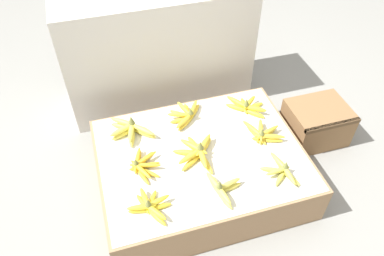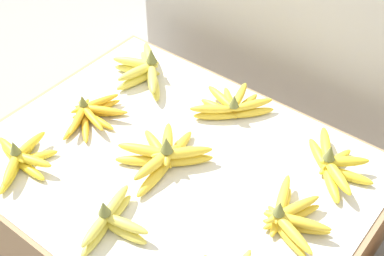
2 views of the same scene
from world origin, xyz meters
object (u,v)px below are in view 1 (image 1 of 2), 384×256
object	(u,v)px
banana_bunch_front_midleft	(222,188)
banana_bunch_back_midleft	(186,115)
banana_bunch_middle_left	(142,165)
wooden_crate	(316,123)
banana_bunch_front_left	(150,206)
banana_bunch_front_midright	(281,170)
banana_bunch_back_left	(130,130)
banana_bunch_middle_midleft	(197,152)
banana_bunch_back_midright	(247,106)
banana_bunch_middle_midright	(263,134)

from	to	relation	value
banana_bunch_front_midleft	banana_bunch_back_midleft	xyz separation A→B (m)	(-0.02, 0.54, -0.00)
banana_bunch_middle_left	banana_bunch_back_midleft	distance (m)	0.43
wooden_crate	banana_bunch_middle_left	bearing A→B (deg)	-172.48
banana_bunch_front_left	banana_bunch_front_midright	size ratio (longest dim) A/B	0.98
banana_bunch_front_left	banana_bunch_back_left	size ratio (longest dim) A/B	0.88
banana_bunch_middle_midleft	wooden_crate	bearing A→B (deg)	10.43
banana_bunch_middle_midleft	banana_bunch_back_midright	world-z (taller)	banana_bunch_middle_midleft
banana_bunch_front_midleft	banana_bunch_middle_midleft	bearing A→B (deg)	100.20
banana_bunch_middle_midleft	banana_bunch_back_midright	size ratio (longest dim) A/B	1.24
banana_bunch_front_midleft	wooden_crate	bearing A→B (deg)	27.35
banana_bunch_middle_left	banana_bunch_back_left	xyz separation A→B (m)	(-0.01, 0.26, 0.01)
banana_bunch_front_midright	wooden_crate	bearing A→B (deg)	39.86
banana_bunch_front_midleft	banana_bunch_back_midright	distance (m)	0.61
wooden_crate	banana_bunch_front_left	distance (m)	1.20
banana_bunch_middle_midleft	banana_bunch_middle_left	bearing A→B (deg)	179.17
banana_bunch_front_midleft	banana_bunch_back_midright	xyz separation A→B (m)	(0.34, 0.51, -0.00)
banana_bunch_middle_midright	banana_bunch_middle_left	bearing A→B (deg)	-177.93
banana_bunch_front_midright	banana_bunch_middle_left	world-z (taller)	banana_bunch_front_midright
banana_bunch_middle_left	banana_bunch_back_midright	size ratio (longest dim) A/B	1.04
banana_bunch_middle_midright	banana_bunch_front_midleft	bearing A→B (deg)	-140.31
banana_bunch_middle_midright	banana_bunch_front_left	bearing A→B (deg)	-158.06
wooden_crate	banana_bunch_middle_midleft	distance (m)	0.85
wooden_crate	banana_bunch_middle_midleft	world-z (taller)	banana_bunch_middle_midleft
banana_bunch_front_midright	banana_bunch_middle_midleft	distance (m)	0.43
banana_bunch_back_midright	banana_bunch_front_midright	bearing A→B (deg)	-91.97
banana_bunch_front_midleft	banana_bunch_back_left	world-z (taller)	banana_bunch_back_left
banana_bunch_front_midleft	banana_bunch_middle_midright	world-z (taller)	banana_bunch_front_midleft
banana_bunch_middle_midleft	banana_bunch_back_midright	bearing A→B (deg)	34.14
banana_bunch_back_left	banana_bunch_back_midright	bearing A→B (deg)	0.02
banana_bunch_middle_midleft	banana_bunch_back_midright	distance (m)	0.46
banana_bunch_front_midright	banana_bunch_middle_left	bearing A→B (deg)	160.64
wooden_crate	banana_bunch_back_left	world-z (taller)	banana_bunch_back_left
wooden_crate	banana_bunch_front_midright	bearing A→B (deg)	-140.14
banana_bunch_middle_left	banana_bunch_back_midleft	world-z (taller)	banana_bunch_back_midleft
banana_bunch_back_left	banana_bunch_back_midright	xyz separation A→B (m)	(0.69, 0.00, -0.00)
banana_bunch_front_midright	banana_bunch_middle_midright	world-z (taller)	banana_bunch_middle_midright
banana_bunch_middle_midright	banana_bunch_back_midleft	size ratio (longest dim) A/B	0.89
banana_bunch_front_midright	banana_bunch_back_midleft	xyz separation A→B (m)	(-0.34, 0.52, 0.00)
banana_bunch_front_midleft	banana_bunch_front_midright	bearing A→B (deg)	4.03
banana_bunch_front_left	banana_bunch_middle_midright	world-z (taller)	banana_bunch_middle_midright
banana_bunch_front_midright	banana_bunch_back_midright	distance (m)	0.49
banana_bunch_front_midleft	banana_bunch_back_left	xyz separation A→B (m)	(-0.35, 0.51, 0.00)
banana_bunch_back_left	banana_bunch_front_midright	bearing A→B (deg)	-36.00
banana_bunch_front_left	banana_bunch_middle_midright	bearing A→B (deg)	21.94
banana_bunch_middle_midleft	banana_bunch_back_left	world-z (taller)	same
wooden_crate	banana_bunch_back_midleft	size ratio (longest dim) A/B	1.59
banana_bunch_back_midleft	banana_bunch_back_midright	bearing A→B (deg)	-5.65
banana_bunch_back_midleft	wooden_crate	bearing A→B (deg)	-10.32
banana_bunch_middle_midleft	banana_bunch_back_left	distance (m)	0.40
wooden_crate	banana_bunch_back_midright	bearing A→B (deg)	165.91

